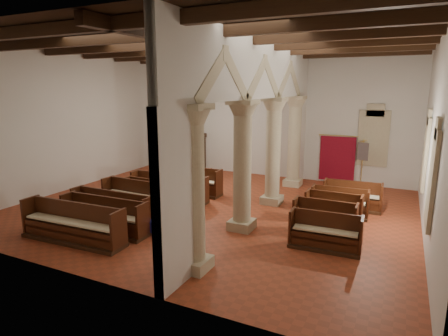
% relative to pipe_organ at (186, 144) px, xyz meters
% --- Properties ---
extents(floor, '(14.00, 14.00, 0.00)m').
position_rel_pipe_organ_xyz_m(floor, '(4.50, -5.50, -1.37)').
color(floor, maroon).
rests_on(floor, ground).
extents(ceiling, '(14.00, 14.00, 0.00)m').
position_rel_pipe_organ_xyz_m(ceiling, '(4.50, -5.50, 4.63)').
color(ceiling, '#301D10').
rests_on(ceiling, wall_back).
extents(wall_back, '(14.00, 0.02, 6.00)m').
position_rel_pipe_organ_xyz_m(wall_back, '(4.50, 0.50, 1.63)').
color(wall_back, beige).
rests_on(wall_back, floor).
extents(wall_front, '(14.00, 0.02, 6.00)m').
position_rel_pipe_organ_xyz_m(wall_front, '(4.50, -11.50, 1.63)').
color(wall_front, beige).
rests_on(wall_front, floor).
extents(wall_left, '(0.02, 12.00, 6.00)m').
position_rel_pipe_organ_xyz_m(wall_left, '(-2.50, -5.50, 1.63)').
color(wall_left, beige).
rests_on(wall_left, floor).
extents(wall_right, '(0.02, 12.00, 6.00)m').
position_rel_pipe_organ_xyz_m(wall_right, '(11.50, -5.50, 1.63)').
color(wall_right, beige).
rests_on(wall_right, floor).
extents(ceiling_beams, '(13.80, 11.80, 0.30)m').
position_rel_pipe_organ_xyz_m(ceiling_beams, '(4.50, -5.50, 4.45)').
color(ceiling_beams, '#362211').
rests_on(ceiling_beams, wall_back).
extents(arcade, '(0.90, 11.90, 6.00)m').
position_rel_pipe_organ_xyz_m(arcade, '(6.30, -5.50, 2.19)').
color(arcade, tan).
rests_on(arcade, floor).
extents(window_right_a, '(0.03, 1.00, 2.20)m').
position_rel_pipe_organ_xyz_m(window_right_a, '(11.48, -7.00, 0.83)').
color(window_right_a, '#2F6A4F').
rests_on(window_right_a, wall_right).
extents(window_right_b, '(0.03, 1.00, 2.20)m').
position_rel_pipe_organ_xyz_m(window_right_b, '(11.48, -3.00, 0.83)').
color(window_right_b, '#2F6A4F').
rests_on(window_right_b, wall_right).
extents(window_back, '(1.00, 0.03, 2.20)m').
position_rel_pipe_organ_xyz_m(window_back, '(9.50, 0.48, 0.83)').
color(window_back, '#2F6A4F').
rests_on(window_back, wall_back).
extents(pipe_organ, '(2.10, 0.85, 4.40)m').
position_rel_pipe_organ_xyz_m(pipe_organ, '(0.00, 0.00, 0.00)').
color(pipe_organ, '#362211').
rests_on(pipe_organ, floor).
extents(lectern, '(0.67, 0.70, 1.41)m').
position_rel_pipe_organ_xyz_m(lectern, '(1.08, -0.73, -0.79)').
color(lectern, '#371E11').
rests_on(lectern, floor).
extents(dossal_curtain, '(1.80, 0.07, 2.17)m').
position_rel_pipe_organ_xyz_m(dossal_curtain, '(8.00, 0.42, -0.21)').
color(dossal_curtain, maroon).
rests_on(dossal_curtain, floor).
extents(processional_banner, '(0.49, 0.62, 2.21)m').
position_rel_pipe_organ_xyz_m(processional_banner, '(9.15, -0.01, -0.60)').
color(processional_banner, '#362211').
rests_on(processional_banner, floor).
extents(hymnal_box_a, '(0.43, 0.39, 0.36)m').
position_rel_pipe_organ_xyz_m(hymnal_box_a, '(3.03, -9.65, -1.09)').
color(hymnal_box_a, navy).
rests_on(hymnal_box_a, floor).
extents(hymnal_box_b, '(0.37, 0.31, 0.35)m').
position_rel_pipe_organ_xyz_m(hymnal_box_b, '(4.09, -8.60, -1.10)').
color(hymnal_box_b, navy).
rests_on(hymnal_box_b, floor).
extents(hymnal_box_c, '(0.32, 0.27, 0.30)m').
position_rel_pipe_organ_xyz_m(hymnal_box_c, '(3.72, -6.95, -1.12)').
color(hymnal_box_c, navy).
rests_on(hymnal_box_c, floor).
extents(tube_heater_a, '(0.98, 0.30, 0.10)m').
position_rel_pipe_organ_xyz_m(tube_heater_a, '(1.85, -9.75, -1.21)').
color(tube_heater_a, white).
rests_on(tube_heater_a, floor).
extents(tube_heater_b, '(1.14, 0.38, 0.11)m').
position_rel_pipe_organ_xyz_m(tube_heater_b, '(2.23, -9.90, -1.21)').
color(tube_heater_b, white).
rests_on(tube_heater_b, floor).
extents(nave_pew_0, '(3.42, 0.91, 1.15)m').
position_rel_pipe_organ_xyz_m(nave_pew_0, '(2.24, -10.04, -0.99)').
color(nave_pew_0, '#362211').
rests_on(nave_pew_0, floor).
extents(nave_pew_1, '(3.00, 0.84, 1.10)m').
position_rel_pipe_organ_xyz_m(nave_pew_1, '(2.54, -9.09, -1.01)').
color(nave_pew_1, '#362211').
rests_on(nave_pew_1, floor).
extents(nave_pew_2, '(3.14, 0.69, 1.01)m').
position_rel_pipe_organ_xyz_m(nave_pew_2, '(2.02, -8.21, -1.04)').
color(nave_pew_2, '#362211').
rests_on(nave_pew_2, floor).
extents(nave_pew_3, '(3.41, 0.86, 1.12)m').
position_rel_pipe_organ_xyz_m(nave_pew_3, '(2.43, -7.02, -1.00)').
color(nave_pew_3, '#362211').
rests_on(nave_pew_3, floor).
extents(nave_pew_4, '(2.61, 0.68, 0.98)m').
position_rel_pipe_organ_xyz_m(nave_pew_4, '(2.29, -6.18, -1.05)').
color(nave_pew_4, '#362211').
rests_on(nave_pew_4, floor).
extents(nave_pew_5, '(3.28, 0.89, 1.08)m').
position_rel_pipe_organ_xyz_m(nave_pew_5, '(2.47, -5.40, -1.02)').
color(nave_pew_5, '#362211').
rests_on(nave_pew_5, floor).
extents(nave_pew_6, '(3.20, 0.77, 1.13)m').
position_rel_pipe_organ_xyz_m(nave_pew_6, '(2.51, -4.16, -1.00)').
color(nave_pew_6, '#362211').
rests_on(nave_pew_6, floor).
extents(nave_pew_7, '(2.74, 0.68, 0.96)m').
position_rel_pipe_organ_xyz_m(nave_pew_7, '(1.87, -3.42, -1.06)').
color(nave_pew_7, '#362211').
rests_on(nave_pew_7, floor).
extents(aisle_pew_0, '(1.98, 0.77, 1.04)m').
position_rel_pipe_organ_xyz_m(aisle_pew_0, '(8.98, -7.38, -1.02)').
color(aisle_pew_0, '#362211').
rests_on(aisle_pew_0, floor).
extents(aisle_pew_1, '(1.88, 0.72, 1.07)m').
position_rel_pipe_organ_xyz_m(aisle_pew_1, '(8.76, -6.35, -1.01)').
color(aisle_pew_1, '#362211').
rests_on(aisle_pew_1, floor).
extents(aisle_pew_2, '(1.81, 0.73, 1.06)m').
position_rel_pipe_organ_xyz_m(aisle_pew_2, '(8.84, -5.30, -1.01)').
color(aisle_pew_2, '#362211').
rests_on(aisle_pew_2, floor).
extents(aisle_pew_3, '(1.96, 0.72, 1.00)m').
position_rel_pipe_organ_xyz_m(aisle_pew_3, '(8.89, -4.32, -1.04)').
color(aisle_pew_3, '#362211').
rests_on(aisle_pew_3, floor).
extents(aisle_pew_4, '(2.09, 0.79, 1.05)m').
position_rel_pipe_organ_xyz_m(aisle_pew_4, '(9.20, -3.40, -1.02)').
color(aisle_pew_4, '#362211').
rests_on(aisle_pew_4, floor).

